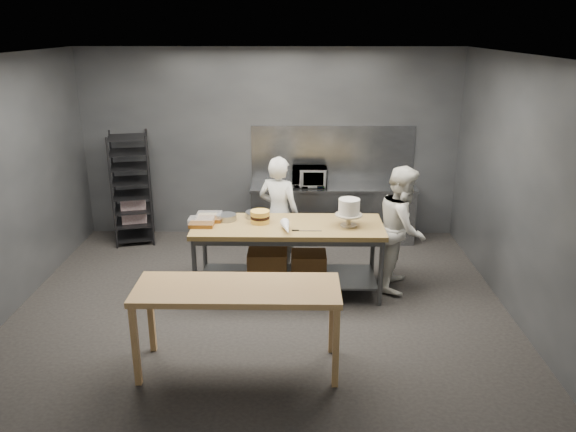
{
  "coord_description": "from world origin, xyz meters",
  "views": [
    {
      "loc": [
        0.41,
        -6.35,
        3.3
      ],
      "look_at": [
        0.32,
        0.26,
        1.05
      ],
      "focal_mm": 35.0,
      "sensor_mm": 36.0,
      "label": 1
    }
  ],
  "objects_px": {
    "work_table": "(287,250)",
    "frosted_cake_stand": "(349,209)",
    "chef_right": "(402,228)",
    "near_counter": "(237,295)",
    "chef_behind": "(279,214)",
    "layer_cake": "(260,217)",
    "speed_rack": "(132,189)",
    "microwave": "(309,177)"
  },
  "relations": [
    {
      "from": "speed_rack",
      "to": "chef_behind",
      "type": "xyz_separation_m",
      "value": [
        2.35,
        -1.06,
        -0.04
      ]
    },
    {
      "from": "near_counter",
      "to": "work_table",
      "type": "bearing_deg",
      "value": 75.5
    },
    {
      "from": "chef_right",
      "to": "chef_behind",
      "type": "bearing_deg",
      "value": 86.6
    },
    {
      "from": "speed_rack",
      "to": "microwave",
      "type": "distance_m",
      "value": 2.8
    },
    {
      "from": "work_table",
      "to": "layer_cake",
      "type": "distance_m",
      "value": 0.55
    },
    {
      "from": "microwave",
      "to": "layer_cake",
      "type": "relative_size",
      "value": 2.23
    },
    {
      "from": "work_table",
      "to": "chef_right",
      "type": "xyz_separation_m",
      "value": [
        1.49,
        0.17,
        0.24
      ]
    },
    {
      "from": "chef_behind",
      "to": "speed_rack",
      "type": "bearing_deg",
      "value": -1.38
    },
    {
      "from": "speed_rack",
      "to": "layer_cake",
      "type": "bearing_deg",
      "value": -39.07
    },
    {
      "from": "speed_rack",
      "to": "layer_cake",
      "type": "height_order",
      "value": "speed_rack"
    },
    {
      "from": "near_counter",
      "to": "chef_behind",
      "type": "bearing_deg",
      "value": 82.44
    },
    {
      "from": "speed_rack",
      "to": "chef_right",
      "type": "height_order",
      "value": "speed_rack"
    },
    {
      "from": "speed_rack",
      "to": "frosted_cake_stand",
      "type": "xyz_separation_m",
      "value": [
        3.24,
        -1.83,
        0.29
      ]
    },
    {
      "from": "chef_right",
      "to": "layer_cake",
      "type": "xyz_separation_m",
      "value": [
        -1.83,
        -0.11,
        0.18
      ]
    },
    {
      "from": "near_counter",
      "to": "speed_rack",
      "type": "bearing_deg",
      "value": 119.69
    },
    {
      "from": "near_counter",
      "to": "microwave",
      "type": "distance_m",
      "value": 3.71
    },
    {
      "from": "near_counter",
      "to": "chef_behind",
      "type": "relative_size",
      "value": 1.23
    },
    {
      "from": "chef_right",
      "to": "layer_cake",
      "type": "relative_size",
      "value": 6.71
    },
    {
      "from": "chef_right",
      "to": "microwave",
      "type": "height_order",
      "value": "chef_right"
    },
    {
      "from": "work_table",
      "to": "frosted_cake_stand",
      "type": "distance_m",
      "value": 0.96
    },
    {
      "from": "work_table",
      "to": "layer_cake",
      "type": "height_order",
      "value": "layer_cake"
    },
    {
      "from": "near_counter",
      "to": "frosted_cake_stand",
      "type": "distance_m",
      "value": 2.13
    },
    {
      "from": "work_table",
      "to": "chef_right",
      "type": "relative_size",
      "value": 1.47
    },
    {
      "from": "near_counter",
      "to": "chef_right",
      "type": "xyz_separation_m",
      "value": [
        1.95,
        1.92,
        0.0
      ]
    },
    {
      "from": "frosted_cake_stand",
      "to": "layer_cake",
      "type": "relative_size",
      "value": 1.45
    },
    {
      "from": "speed_rack",
      "to": "chef_behind",
      "type": "relative_size",
      "value": 1.07
    },
    {
      "from": "near_counter",
      "to": "microwave",
      "type": "xyz_separation_m",
      "value": [
        0.78,
        3.62,
        0.24
      ]
    },
    {
      "from": "work_table",
      "to": "chef_behind",
      "type": "height_order",
      "value": "chef_behind"
    },
    {
      "from": "layer_cake",
      "to": "chef_right",
      "type": "bearing_deg",
      "value": 3.5
    },
    {
      "from": "work_table",
      "to": "chef_behind",
      "type": "xyz_separation_m",
      "value": [
        -0.12,
        0.73,
        0.24
      ]
    },
    {
      "from": "chef_right",
      "to": "speed_rack",
      "type": "bearing_deg",
      "value": 83.45
    },
    {
      "from": "near_counter",
      "to": "speed_rack",
      "type": "height_order",
      "value": "speed_rack"
    },
    {
      "from": "work_table",
      "to": "speed_rack",
      "type": "distance_m",
      "value": 3.06
    },
    {
      "from": "work_table",
      "to": "frosted_cake_stand",
      "type": "height_order",
      "value": "frosted_cake_stand"
    },
    {
      "from": "near_counter",
      "to": "layer_cake",
      "type": "height_order",
      "value": "layer_cake"
    },
    {
      "from": "work_table",
      "to": "chef_right",
      "type": "distance_m",
      "value": 1.52
    },
    {
      "from": "chef_behind",
      "to": "chef_right",
      "type": "distance_m",
      "value": 1.71
    },
    {
      "from": "frosted_cake_stand",
      "to": "speed_rack",
      "type": "bearing_deg",
      "value": 150.52
    },
    {
      "from": "speed_rack",
      "to": "near_counter",
      "type": "bearing_deg",
      "value": -60.31
    },
    {
      "from": "speed_rack",
      "to": "layer_cake",
      "type": "relative_size",
      "value": 7.19
    },
    {
      "from": "near_counter",
      "to": "frosted_cake_stand",
      "type": "bearing_deg",
      "value": 54.28
    },
    {
      "from": "frosted_cake_stand",
      "to": "work_table",
      "type": "bearing_deg",
      "value": 176.59
    }
  ]
}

